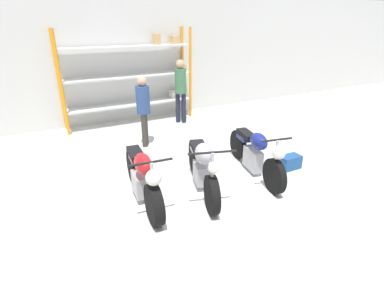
% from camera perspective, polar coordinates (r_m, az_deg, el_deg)
% --- Properties ---
extents(ground_plane, '(30.00, 30.00, 0.00)m').
position_cam_1_polar(ground_plane, '(5.61, 1.89, -8.02)').
color(ground_plane, silver).
extents(back_wall, '(30.00, 0.08, 3.60)m').
position_cam_1_polar(back_wall, '(9.22, -12.60, 15.51)').
color(back_wall, silver).
rests_on(back_wall, ground_plane).
extents(shelving_rack, '(3.73, 0.63, 2.67)m').
position_cam_1_polar(shelving_rack, '(8.97, -10.85, 12.85)').
color(shelving_rack, orange).
rests_on(shelving_rack, ground_plane).
extents(motorcycle_red, '(0.64, 2.01, 1.02)m').
position_cam_1_polar(motorcycle_red, '(5.05, -9.36, -6.27)').
color(motorcycle_red, black).
rests_on(motorcycle_red, ground_plane).
extents(motorcycle_silver, '(0.94, 2.07, 1.04)m').
position_cam_1_polar(motorcycle_silver, '(5.33, 1.97, -4.21)').
color(motorcycle_silver, black).
rests_on(motorcycle_silver, ground_plane).
extents(motorcycle_blue, '(0.66, 2.13, 1.00)m').
position_cam_1_polar(motorcycle_blue, '(5.97, 11.97, -1.60)').
color(motorcycle_blue, black).
rests_on(motorcycle_blue, ground_plane).
extents(person_browsing, '(0.43, 0.43, 1.68)m').
position_cam_1_polar(person_browsing, '(7.15, -9.26, 7.17)').
color(person_browsing, '#38332D').
rests_on(person_browsing, ground_plane).
extents(person_near_rack, '(0.45, 0.45, 1.83)m').
position_cam_1_polar(person_near_rack, '(8.77, -2.21, 10.98)').
color(person_near_rack, '#1E2338').
rests_on(person_near_rack, ground_plane).
extents(toolbox, '(0.44, 0.26, 0.28)m').
position_cam_1_polar(toolbox, '(6.50, 18.14, -3.29)').
color(toolbox, '#1E4C8C').
rests_on(toolbox, ground_plane).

